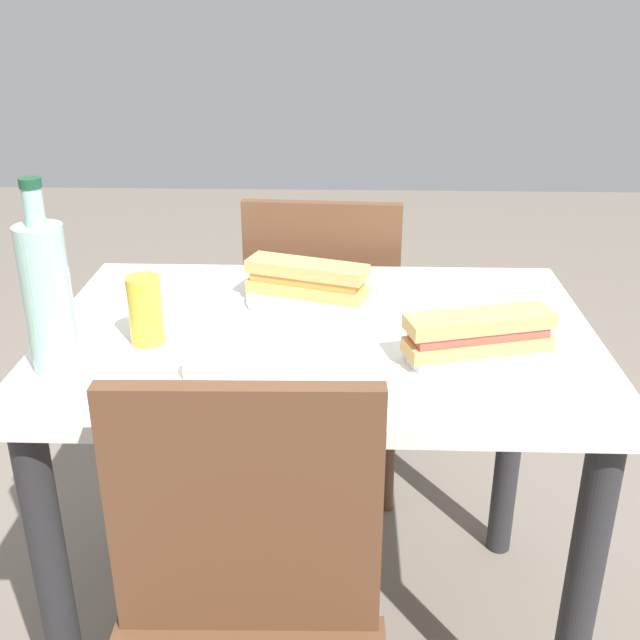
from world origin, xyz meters
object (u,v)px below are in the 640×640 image
object	(u,v)px
chair_far	(325,328)
baguette_sandwich_far	(479,332)
plate_far	(477,354)
knife_far	(459,336)
dining_table	(320,393)
plate_near	(307,298)
beer_glass	(145,310)
olive_bowl	(210,367)
water_bottle	(47,295)
knife_near	(312,283)
baguette_sandwich_near	(307,279)

from	to	relation	value
chair_far	baguette_sandwich_far	distance (m)	0.77
plate_far	knife_far	size ratio (longest dim) A/B	1.46
dining_table	knife_far	bearing A→B (deg)	-13.39
plate_near	baguette_sandwich_far	size ratio (longest dim) A/B	0.93
baguette_sandwich_far	beer_glass	size ratio (longest dim) A/B	2.11
olive_bowl	plate_near	bearing A→B (deg)	66.24
plate_near	water_bottle	bearing A→B (deg)	-142.41
plate_near	olive_bowl	size ratio (longest dim) A/B	2.66
dining_table	knife_far	xyz separation A→B (m)	(0.25, -0.06, 0.15)
baguette_sandwich_far	dining_table	bearing A→B (deg)	158.44
knife_near	water_bottle	distance (m)	0.56
baguette_sandwich_far	beer_glass	distance (m)	0.58
baguette_sandwich_far	plate_far	bearing A→B (deg)	-90.00
beer_glass	plate_far	bearing A→B (deg)	-4.36
dining_table	plate_near	size ratio (longest dim) A/B	4.13
knife_near	knife_far	distance (m)	0.38
baguette_sandwich_near	beer_glass	size ratio (longest dim) A/B	2.02
knife_near	baguette_sandwich_near	bearing A→B (deg)	-97.31
dining_table	plate_far	size ratio (longest dim) A/B	4.13
knife_near	knife_far	xyz separation A→B (m)	(0.27, -0.26, 0.00)
plate_near	beer_glass	bearing A→B (deg)	-143.54
baguette_sandwich_near	plate_far	xyz separation A→B (m)	(0.31, -0.25, -0.04)
dining_table	knife_near	xyz separation A→B (m)	(-0.02, 0.20, 0.15)
baguette_sandwich_far	knife_near	bearing A→B (deg)	134.24
plate_near	baguette_sandwich_far	distance (m)	0.40
knife_far	beer_glass	distance (m)	0.56
plate_near	baguette_sandwich_far	xyz separation A→B (m)	(0.31, -0.25, 0.04)
knife_far	plate_far	bearing A→B (deg)	-62.79
baguette_sandwich_near	water_bottle	distance (m)	0.52
olive_bowl	baguette_sandwich_near	bearing A→B (deg)	66.24
plate_far	olive_bowl	distance (m)	0.46
baguette_sandwich_near	knife_near	world-z (taller)	baguette_sandwich_near
plate_near	baguette_sandwich_far	world-z (taller)	baguette_sandwich_far
plate_near	knife_far	xyz separation A→B (m)	(0.28, -0.20, 0.01)
dining_table	knife_near	bearing A→B (deg)	96.85
knife_near	knife_far	size ratio (longest dim) A/B	0.99
baguette_sandwich_near	baguette_sandwich_far	bearing A→B (deg)	-39.11
baguette_sandwich_near	knife_far	size ratio (longest dim) A/B	1.50
baguette_sandwich_near	knife_near	bearing A→B (deg)	82.69
baguette_sandwich_near	beer_glass	distance (m)	0.34
dining_table	chair_far	xyz separation A→B (m)	(-0.00, 0.55, -0.11)
chair_far	plate_near	bearing A→B (deg)	-93.67
dining_table	water_bottle	world-z (taller)	water_bottle
dining_table	olive_bowl	world-z (taller)	olive_bowl
olive_bowl	water_bottle	bearing A→B (deg)	176.75
dining_table	knife_far	world-z (taller)	knife_far
plate_near	beer_glass	distance (m)	0.35
beer_glass	baguette_sandwich_far	bearing A→B (deg)	-4.36
baguette_sandwich_near	plate_far	world-z (taller)	baguette_sandwich_near
baguette_sandwich_near	knife_near	size ratio (longest dim) A/B	1.52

